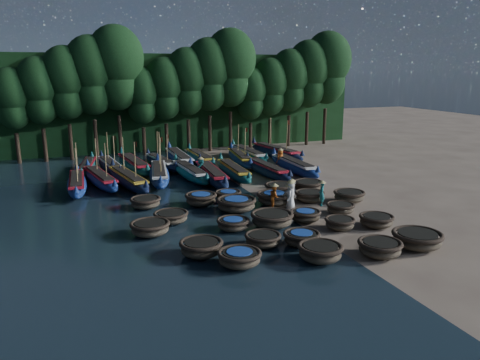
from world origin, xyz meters
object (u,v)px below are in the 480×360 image
object	(u,v)px
fisherman_5	(201,168)
coracle_19	(349,196)
long_boat_1	(100,179)
long_boat_12	(161,162)
coracle_6	(263,239)
long_boat_15	(240,158)
coracle_1	(240,257)
coracle_7	(302,238)
coracle_22	(228,195)
long_boat_11	(134,164)
coracle_10	(150,228)
long_boat_0	(77,184)
long_boat_5	(211,174)
coracle_8	(340,223)
fisherman_6	(280,158)
coracle_9	(376,220)
long_boat_6	(233,171)
fisherman_2	(275,196)
long_boat_4	(190,172)
fisherman_1	(322,192)
coracle_17	(274,198)
long_boat_2	(128,179)
long_boat_17	(276,152)
coracle_23	(280,189)
coracle_11	(233,224)
coracle_12	(272,219)
coracle_4	(417,239)
long_boat_9	(88,167)
long_boat_7	(267,169)
coracle_16	(236,204)
coracle_2	(320,252)
long_boat_14	(200,158)
coracle_18	(310,196)
long_boat_10	(110,166)
coracle_20	(146,202)
coracle_13	(305,215)
long_boat_13	(179,158)
fisherman_0	(291,194)
coracle_21	(201,199)
coracle_3	(380,248)
fisherman_4	(289,196)
long_boat_16	(248,154)
long_boat_8	(294,166)
fisherman_3	(292,191)

from	to	relation	value
fisherman_5	coracle_19	bearing A→B (deg)	71.02
long_boat_1	long_boat_12	distance (m)	7.43
coracle_6	long_boat_15	distance (m)	20.36
coracle_1	coracle_7	xyz separation A→B (m)	(3.78, 1.25, -0.02)
coracle_22	coracle_6	bearing A→B (deg)	-97.45
long_boat_11	long_boat_12	size ratio (longest dim) A/B	1.20
coracle_10	long_boat_0	size ratio (longest dim) A/B	0.30
long_boat_1	long_boat_5	distance (m)	8.31
coracle_8	fisherman_6	bearing A→B (deg)	76.09
coracle_9	long_boat_6	distance (m)	14.45
coracle_9	coracle_19	xyz separation A→B (m)	(1.39, 4.75, 0.04)
coracle_7	fisherman_2	world-z (taller)	fisherman_2
coracle_8	long_boat_4	bearing A→B (deg)	107.46
coracle_10	long_boat_15	bearing A→B (deg)	54.94
coracle_7	fisherman_1	bearing A→B (deg)	51.72
coracle_17	long_boat_1	distance (m)	13.57
coracle_7	long_boat_2	xyz separation A→B (m)	(-6.42, 14.99, 0.17)
long_boat_17	coracle_23	bearing A→B (deg)	-122.03
coracle_11	coracle_12	size ratio (longest dim) A/B	0.68
coracle_4	coracle_6	xyz separation A→B (m)	(-6.99, 2.85, -0.09)
coracle_1	long_boat_9	bearing A→B (deg)	103.14
long_boat_9	coracle_6	bearing A→B (deg)	-60.88
coracle_17	long_boat_7	world-z (taller)	long_boat_7
coracle_16	fisherman_2	size ratio (longest dim) A/B	1.55
coracle_2	long_boat_14	xyz separation A→B (m)	(1.15, 23.54, 0.06)
coracle_18	long_boat_10	size ratio (longest dim) A/B	0.27
long_boat_0	fisherman_5	distance (m)	9.44
coracle_10	coracle_20	world-z (taller)	coracle_10
coracle_13	long_boat_10	size ratio (longest dim) A/B	0.28
long_boat_4	long_boat_5	size ratio (longest dim) A/B	0.94
long_boat_1	coracle_4	bearing A→B (deg)	-63.62
coracle_22	long_boat_11	size ratio (longest dim) A/B	0.24
coracle_1	coracle_12	bearing A→B (deg)	50.31
coracle_18	long_boat_0	world-z (taller)	long_boat_0
long_boat_13	coracle_12	bearing A→B (deg)	-87.17
coracle_13	fisherman_0	size ratio (longest dim) A/B	1.11
coracle_9	coracle_21	size ratio (longest dim) A/B	1.02
coracle_9	long_boat_15	bearing A→B (deg)	92.63
coracle_3	coracle_7	size ratio (longest dim) A/B	1.07
coracle_17	coracle_2	bearing A→B (deg)	-101.78
coracle_4	long_boat_1	bearing A→B (deg)	126.31
fisherman_4	long_boat_9	bearing A→B (deg)	151.85
long_boat_13	coracle_23	bearing A→B (deg)	-71.96
coracle_9	long_boat_16	bearing A→B (deg)	88.49
long_boat_8	long_boat_10	bearing A→B (deg)	159.62
coracle_22	long_boat_14	size ratio (longest dim) A/B	0.27
coracle_7	coracle_23	size ratio (longest dim) A/B	0.87
long_boat_0	fisherman_4	world-z (taller)	long_boat_0
long_boat_7	fisherman_3	bearing A→B (deg)	-104.85
coracle_13	long_boat_17	bearing A→B (deg)	69.82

